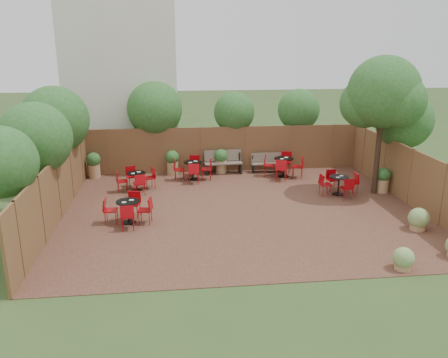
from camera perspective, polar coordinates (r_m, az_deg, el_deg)
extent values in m
plane|color=#354F23|center=(15.68, 2.18, -3.96)|extent=(80.00, 80.00, 0.00)
cube|color=#3A1F18|center=(15.67, 2.18, -3.93)|extent=(12.00, 10.00, 0.02)
cube|color=brown|center=(20.13, 0.07, 3.74)|extent=(12.00, 0.08, 2.00)
cube|color=brown|center=(15.63, -20.08, -1.19)|extent=(0.08, 10.00, 2.00)
cube|color=brown|center=(17.28, 22.29, 0.24)|extent=(0.08, 10.00, 2.00)
cube|color=silver|center=(22.64, -12.51, 12.49)|extent=(5.00, 4.00, 8.00)
sphere|color=#22551B|center=(18.23, -20.39, 6.93)|extent=(2.52, 2.52, 2.52)
sphere|color=#22551B|center=(15.36, -22.52, 4.72)|extent=(2.26, 2.26, 2.26)
sphere|color=#22551B|center=(13.12, -26.13, 1.90)|extent=(1.90, 1.90, 1.90)
sphere|color=#22551B|center=(20.39, -8.66, 8.64)|extent=(2.41, 2.41, 2.41)
sphere|color=#22551B|center=(20.49, 1.28, 8.36)|extent=(1.81, 1.81, 1.81)
sphere|color=#22551B|center=(21.29, 9.32, 8.54)|extent=(1.90, 1.90, 1.90)
sphere|color=#22551B|center=(18.94, 21.61, 6.83)|extent=(2.18, 2.18, 2.18)
cylinder|color=black|center=(17.81, 18.79, 4.47)|extent=(0.24, 0.24, 4.01)
sphere|color=#22551B|center=(17.54, 19.35, 10.22)|extent=(2.60, 2.60, 2.60)
sphere|color=#22551B|center=(17.74, 17.18, 9.05)|extent=(1.82, 1.82, 1.82)
sphere|color=#22551B|center=(17.39, 21.02, 9.07)|extent=(1.90, 1.90, 1.90)
cube|color=brown|center=(19.81, -0.08, 1.99)|extent=(1.65, 0.57, 0.05)
cube|color=brown|center=(19.95, -0.15, 2.97)|extent=(1.63, 0.21, 0.49)
cube|color=black|center=(19.81, -2.21, 1.23)|extent=(0.09, 0.49, 0.43)
cube|color=black|center=(19.97, 2.03, 1.36)|extent=(0.09, 0.49, 0.43)
cube|color=brown|center=(20.14, 5.40, 1.93)|extent=(1.36, 0.43, 0.05)
cube|color=brown|center=(20.25, 5.32, 2.73)|extent=(1.36, 0.12, 0.41)
cube|color=black|center=(20.07, 3.67, 1.31)|extent=(0.06, 0.41, 0.36)
cube|color=black|center=(20.32, 7.08, 1.41)|extent=(0.06, 0.41, 0.36)
cylinder|color=black|center=(19.11, -3.89, -0.01)|extent=(0.45, 0.45, 0.03)
cylinder|color=black|center=(19.01, -3.91, 1.03)|extent=(0.05, 0.05, 0.71)
cylinder|color=black|center=(18.92, -3.93, 2.10)|extent=(0.77, 0.77, 0.03)
cube|color=white|center=(18.99, -3.57, 2.24)|extent=(0.15, 0.12, 0.02)
cube|color=white|center=(18.79, -4.22, 2.06)|extent=(0.15, 0.12, 0.02)
cylinder|color=black|center=(18.00, -10.86, -1.37)|extent=(0.42, 0.42, 0.03)
cylinder|color=black|center=(17.89, -10.92, -0.33)|extent=(0.05, 0.05, 0.67)
cylinder|color=black|center=(17.80, -10.98, 0.73)|extent=(0.73, 0.73, 0.03)
cube|color=white|center=(17.86, -10.60, 0.88)|extent=(0.15, 0.12, 0.01)
cube|color=white|center=(17.69, -11.32, 0.69)|extent=(0.15, 0.12, 0.01)
cylinder|color=black|center=(19.65, 7.41, 0.36)|extent=(0.48, 0.48, 0.03)
cylinder|color=black|center=(19.55, 7.45, 1.44)|extent=(0.05, 0.05, 0.76)
cylinder|color=black|center=(19.45, 7.49, 2.54)|extent=(0.82, 0.82, 0.03)
cube|color=white|center=(19.56, 7.80, 2.68)|extent=(0.17, 0.14, 0.02)
cube|color=white|center=(19.30, 7.28, 2.51)|extent=(0.17, 0.14, 0.02)
cylinder|color=black|center=(17.74, 14.06, -1.85)|extent=(0.42, 0.42, 0.03)
cylinder|color=black|center=(17.63, 14.13, -0.81)|extent=(0.05, 0.05, 0.67)
cylinder|color=black|center=(17.54, 14.21, 0.25)|extent=(0.72, 0.72, 0.03)
cube|color=white|center=(17.64, 14.48, 0.40)|extent=(0.13, 0.10, 0.01)
cube|color=white|center=(17.39, 14.05, 0.21)|extent=(0.13, 0.10, 0.01)
cylinder|color=black|center=(14.90, -11.80, -5.32)|extent=(0.43, 0.43, 0.03)
cylinder|color=black|center=(14.78, -11.88, -4.07)|extent=(0.05, 0.05, 0.69)
cylinder|color=black|center=(14.66, -11.96, -2.78)|extent=(0.74, 0.74, 0.03)
cube|color=white|center=(14.71, -11.48, -2.58)|extent=(0.14, 0.11, 0.01)
cube|color=white|center=(14.55, -12.39, -2.86)|extent=(0.14, 0.11, 0.01)
cylinder|color=#9F7A4F|center=(19.87, -6.45, 1.35)|extent=(0.48, 0.48, 0.55)
sphere|color=#22551B|center=(19.74, -6.49, 2.73)|extent=(0.58, 0.58, 0.58)
cylinder|color=#9F7A4F|center=(20.00, -0.40, 1.56)|extent=(0.48, 0.48, 0.55)
sphere|color=#22551B|center=(19.87, -0.40, 2.93)|extent=(0.58, 0.58, 0.58)
cylinder|color=#9F7A4F|center=(20.04, -15.90, 0.96)|extent=(0.49, 0.49, 0.57)
sphere|color=#22551B|center=(19.92, -16.01, 2.36)|extent=(0.59, 0.59, 0.59)
cylinder|color=#9F7A4F|center=(18.43, 19.19, -0.80)|extent=(0.44, 0.44, 0.51)
sphere|color=#22551B|center=(18.30, 19.33, 0.55)|extent=(0.53, 0.53, 0.53)
cylinder|color=#9F7A4F|center=(12.60, 21.42, -10.07)|extent=(0.40, 0.40, 0.18)
sphere|color=olive|center=(12.50, 21.53, -9.14)|extent=(0.54, 0.54, 0.54)
cylinder|color=#9F7A4F|center=(15.26, 23.07, -5.45)|extent=(0.47, 0.47, 0.21)
sphere|color=olive|center=(15.17, 23.18, -4.52)|extent=(0.64, 0.64, 0.64)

